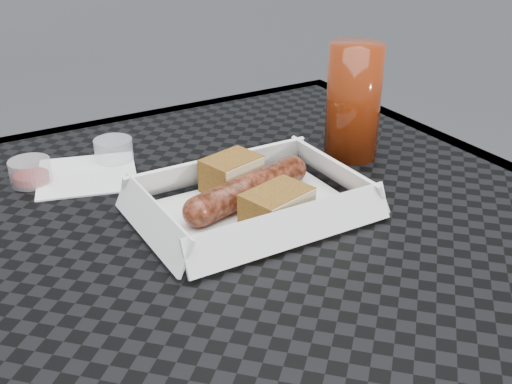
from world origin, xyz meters
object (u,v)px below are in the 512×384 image
patio_table (234,287)px  food_tray (251,211)px  drink_glass (353,102)px  bratwurst (248,189)px

patio_table → food_tray: 0.09m
drink_glass → patio_table: bearing=-157.9°
patio_table → drink_glass: 0.29m
bratwurst → drink_glass: bearing=16.7°
patio_table → drink_glass: bearing=22.1°
bratwurst → drink_glass: (0.19, 0.06, 0.05)m
patio_table → bratwurst: (0.04, 0.04, 0.10)m
patio_table → food_tray: (0.03, 0.02, 0.08)m
bratwurst → food_tray: bearing=-107.0°
patio_table → bratwurst: bearing=42.3°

